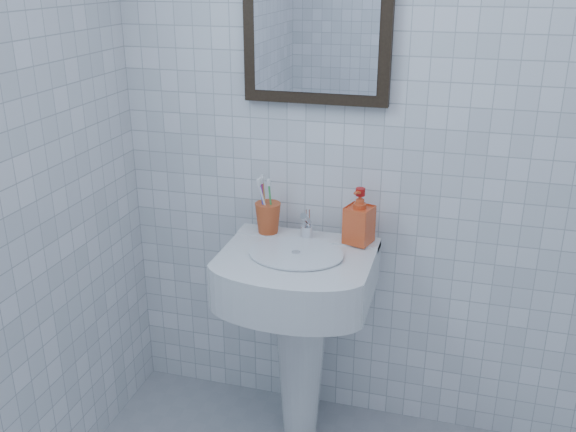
% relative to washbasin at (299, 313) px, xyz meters
% --- Properties ---
extents(wall_back, '(2.20, 0.02, 2.50)m').
position_rel_washbasin_xyz_m(wall_back, '(0.37, 0.22, 0.72)').
color(wall_back, white).
rests_on(wall_back, ground).
extents(washbasin, '(0.51, 0.37, 0.79)m').
position_rel_washbasin_xyz_m(washbasin, '(0.00, 0.00, 0.00)').
color(washbasin, white).
rests_on(washbasin, ground).
extents(faucet, '(0.04, 0.10, 0.11)m').
position_rel_washbasin_xyz_m(faucet, '(0.00, 0.09, 0.30)').
color(faucet, silver).
rests_on(faucet, washbasin).
extents(toothbrush_cup, '(0.11, 0.11, 0.11)m').
position_rel_washbasin_xyz_m(toothbrush_cup, '(-0.15, 0.11, 0.31)').
color(toothbrush_cup, '#C14921').
rests_on(toothbrush_cup, washbasin).
extents(soap_dispenser, '(0.11, 0.11, 0.20)m').
position_rel_washbasin_xyz_m(soap_dispenser, '(0.18, 0.10, 0.35)').
color(soap_dispenser, red).
rests_on(soap_dispenser, washbasin).
extents(wall_mirror, '(0.50, 0.04, 0.62)m').
position_rel_washbasin_xyz_m(wall_mirror, '(0.00, 0.20, 1.02)').
color(wall_mirror, black).
rests_on(wall_mirror, wall_back).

